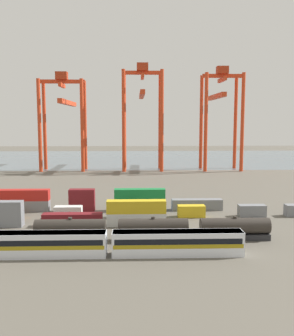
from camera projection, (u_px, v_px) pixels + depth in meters
name	position (u px, v px, depth m)	size (l,w,h in m)	color
ground_plane	(137.00, 188.00, 123.83)	(420.00, 420.00, 0.00)	#5B564C
harbour_water	(136.00, 158.00, 222.39)	(400.00, 110.00, 0.01)	slate
passenger_train	(109.00, 243.00, 61.33)	(42.54, 3.14, 3.90)	silver
freight_tank_row	(153.00, 229.00, 69.36)	(41.93, 2.85, 4.31)	#232326
shipping_container_1	(8.00, 220.00, 78.57)	(6.04, 2.44, 2.60)	slate
shipping_container_2	(7.00, 208.00, 78.25)	(6.04, 2.44, 2.60)	slate
shipping_container_3	(73.00, 220.00, 78.99)	(12.10, 2.44, 2.60)	maroon
shipping_container_4	(136.00, 219.00, 79.42)	(12.10, 2.44, 2.60)	silver
shipping_container_5	(136.00, 207.00, 79.10)	(12.10, 2.44, 2.60)	gold
shipping_container_6	(6.00, 212.00, 85.15)	(6.04, 2.44, 2.60)	orange
shipping_container_7	(68.00, 212.00, 85.59)	(6.04, 2.44, 2.60)	silver
shipping_container_8	(130.00, 212.00, 86.04)	(6.04, 2.44, 2.60)	#197538
shipping_container_9	(191.00, 211.00, 86.48)	(6.04, 2.44, 2.60)	gold
shipping_container_10	(252.00, 211.00, 86.93)	(6.04, 2.44, 2.60)	slate
shipping_container_13	(24.00, 206.00, 91.88)	(12.10, 2.44, 2.60)	slate
shipping_container_14	(23.00, 195.00, 91.57)	(12.10, 2.44, 2.60)	#AD211C
shipping_container_15	(82.00, 205.00, 92.33)	(6.04, 2.44, 2.60)	maroon
shipping_container_16	(82.00, 195.00, 92.01)	(6.04, 2.44, 2.60)	maroon
shipping_container_17	(140.00, 205.00, 92.78)	(12.10, 2.44, 2.60)	#1C4299
shipping_container_18	(140.00, 194.00, 92.46)	(12.10, 2.44, 2.60)	#197538
shipping_container_19	(197.00, 205.00, 93.23)	(12.10, 2.44, 2.60)	slate
gantry_crane_west	(64.00, 111.00, 168.67)	(19.31, 39.52, 41.86)	red
gantry_crane_central	(142.00, 106.00, 169.07)	(17.51, 38.26, 45.65)	red
gantry_crane_east	(220.00, 108.00, 169.74)	(17.05, 34.90, 44.45)	red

